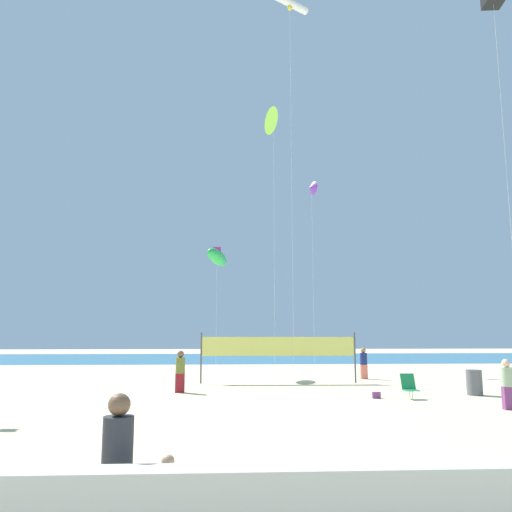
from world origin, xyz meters
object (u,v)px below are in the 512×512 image
object	(u,v)px
mother_figure	(117,458)
kite_green_inflatable	(217,257)
volleyball_net	(278,349)
beach_handbag	(376,395)
toddler_figure	(167,493)
kite_white_tube	(290,4)
beachgoer_navy_shirt	(364,362)
beachgoer_sage_shirt	(507,382)
kite_lime_delta	(274,121)
kite_violet_delta	(312,188)
beachgoer_olive_shirt	(180,370)
folding_beach_chair	(409,386)
trash_barrel	(474,382)

from	to	relation	value
mother_figure	kite_green_inflatable	distance (m)	22.93
volleyball_net	beach_handbag	distance (m)	6.70
toddler_figure	kite_white_tube	distance (m)	26.45
beachgoer_navy_shirt	beach_handbag	distance (m)	8.03
toddler_figure	beach_handbag	bearing A→B (deg)	71.05
beachgoer_navy_shirt	beach_handbag	world-z (taller)	beachgoer_navy_shirt
beachgoer_sage_shirt	kite_white_tube	distance (m)	21.35
beachgoer_sage_shirt	kite_lime_delta	size ratio (longest dim) A/B	0.10
beachgoer_navy_shirt	kite_violet_delta	size ratio (longest dim) A/B	0.13
toddler_figure	beachgoer_olive_shirt	world-z (taller)	beachgoer_olive_shirt
kite_lime_delta	folding_beach_chair	bearing A→B (deg)	-64.25
kite_green_inflatable	beachgoer_sage_shirt	bearing A→B (deg)	-53.57
beachgoer_olive_shirt	volleyball_net	size ratio (longest dim) A/B	0.22
beachgoer_olive_shirt	beachgoer_sage_shirt	xyz separation A→B (m)	(10.73, -5.15, -0.06)
folding_beach_chair	beach_handbag	world-z (taller)	folding_beach_chair
volleyball_net	kite_white_tube	distance (m)	17.99
kite_violet_delta	kite_green_inflatable	bearing A→B (deg)	-147.89
folding_beach_chair	kite_lime_delta	world-z (taller)	kite_lime_delta
kite_green_inflatable	kite_violet_delta	bearing A→B (deg)	32.11
trash_barrel	mother_figure	bearing A→B (deg)	-129.87
beachgoer_navy_shirt	volleyball_net	bearing A→B (deg)	163.70
kite_white_tube	beachgoer_olive_shirt	bearing A→B (deg)	-146.99
beachgoer_olive_shirt	kite_lime_delta	world-z (taller)	kite_lime_delta
toddler_figure	trash_barrel	bearing A→B (deg)	59.54
toddler_figure	beachgoer_navy_shirt	xyz separation A→B (m)	(7.79, 20.20, 0.35)
beach_handbag	kite_violet_delta	xyz separation A→B (m)	(0.07, 13.82, 11.86)
folding_beach_chair	beachgoer_olive_shirt	bearing A→B (deg)	122.86
volleyball_net	trash_barrel	bearing A→B (deg)	-35.26
kite_violet_delta	trash_barrel	bearing A→B (deg)	-72.95
toddler_figure	kite_violet_delta	world-z (taller)	kite_violet_delta
folding_beach_chair	kite_white_tube	bearing A→B (deg)	80.31
kite_green_inflatable	kite_lime_delta	xyz separation A→B (m)	(3.16, -1.48, 7.66)
beachgoer_sage_shirt	volleyball_net	world-z (taller)	volleyball_net
beachgoer_olive_shirt	beach_handbag	world-z (taller)	beachgoer_olive_shirt
toddler_figure	kite_green_inflatable	world-z (taller)	kite_green_inflatable
toddler_figure	beachgoer_sage_shirt	world-z (taller)	beachgoer_sage_shirt
kite_white_tube	kite_lime_delta	distance (m)	6.07
beachgoer_navy_shirt	kite_green_inflatable	world-z (taller)	kite_green_inflatable
beachgoer_navy_shirt	kite_white_tube	size ratio (longest dim) A/B	0.08
folding_beach_chair	kite_green_inflatable	xyz separation A→B (m)	(-7.31, 10.09, 6.20)
trash_barrel	kite_lime_delta	distance (m)	17.34
beachgoer_olive_shirt	beachgoer_sage_shirt	world-z (taller)	beachgoer_olive_shirt
kite_white_tube	folding_beach_chair	bearing A→B (deg)	-58.14
volleyball_net	kite_white_tube	size ratio (longest dim) A/B	0.38
beachgoer_olive_shirt	kite_violet_delta	bearing A→B (deg)	162.38
toddler_figure	kite_green_inflatable	bearing A→B (deg)	97.39
mother_figure	folding_beach_chair	distance (m)	14.48
volleyball_net	kite_green_inflatable	xyz separation A→B (m)	(-3.09, 4.16, 5.04)
beachgoer_olive_shirt	folding_beach_chair	size ratio (longest dim) A/B	1.88
beachgoer_olive_shirt	trash_barrel	distance (m)	11.55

